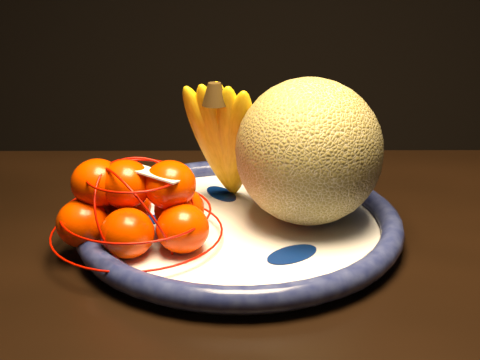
# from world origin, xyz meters

# --- Properties ---
(dining_table) EXTENTS (1.58, 1.04, 0.75)m
(dining_table) POSITION_xyz_m (-0.09, 0.04, 0.67)
(dining_table) COLOR black
(dining_table) RESTS_ON ground
(fruit_bowl) EXTENTS (0.40, 0.40, 0.03)m
(fruit_bowl) POSITION_xyz_m (0.07, 0.18, 0.77)
(fruit_bowl) COLOR white
(fruit_bowl) RESTS_ON dining_table
(cantaloupe) EXTENTS (0.18, 0.18, 0.18)m
(cantaloupe) POSITION_xyz_m (0.15, 0.20, 0.86)
(cantaloupe) COLOR olive
(cantaloupe) RESTS_ON fruit_bowl
(banana_bunch) EXTENTS (0.12, 0.12, 0.18)m
(banana_bunch) POSITION_xyz_m (0.04, 0.24, 0.86)
(banana_bunch) COLOR yellow
(banana_bunch) RESTS_ON fruit_bowl
(mandarin_bag) EXTENTS (0.23, 0.23, 0.13)m
(mandarin_bag) POSITION_xyz_m (-0.05, 0.12, 0.81)
(mandarin_bag) COLOR #FF2D00
(mandarin_bag) RESTS_ON fruit_bowl
(price_tag) EXTENTS (0.08, 0.05, 0.01)m
(price_tag) POSITION_xyz_m (-0.02, 0.12, 0.86)
(price_tag) COLOR white
(price_tag) RESTS_ON mandarin_bag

